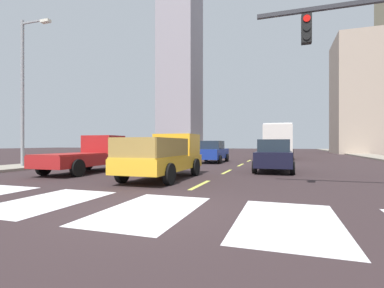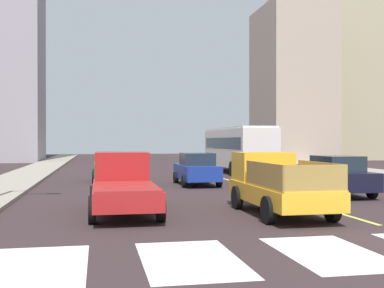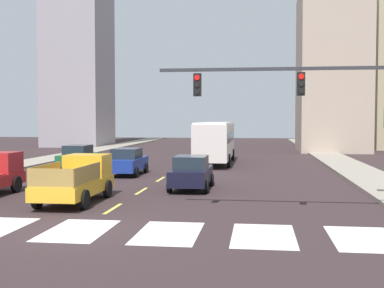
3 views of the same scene
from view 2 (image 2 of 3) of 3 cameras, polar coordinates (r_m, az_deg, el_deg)
name	(u,v)px [view 2 (image 2 of 3)]	position (r m, az deg, el deg)	size (l,w,h in m)	color
sidewalk_left	(9,183)	(27.97, -20.66, -4.35)	(3.06, 110.00, 0.15)	gray
crosswalk_stripe_0	(35,266)	(9.84, -17.96, -13.50)	(1.94, 3.37, 0.01)	silver
crosswalk_stripe_1	(190,259)	(9.94, -0.21, -13.34)	(1.94, 3.37, 0.01)	silver
crosswalk_stripe_2	(328,253)	(10.88, 15.70, -12.15)	(1.94, 3.37, 0.01)	silver
lane_dash_0	(358,219)	(15.73, 18.85, -8.27)	(0.16, 2.40, 0.01)	#D3D450
lane_dash_1	(293,199)	(20.18, 11.72, -6.35)	(0.16, 2.40, 0.01)	#D3D450
lane_dash_2	(254,188)	(24.84, 7.24, -5.08)	(0.16, 2.40, 0.01)	#D3D450
lane_dash_3	(228,180)	(29.61, 4.20, -4.20)	(0.16, 2.40, 0.01)	#D3D450
lane_dash_4	(209,174)	(34.45, 2.01, -3.56)	(0.16, 2.40, 0.01)	#D3D450
lane_dash_5	(195,170)	(39.33, 0.37, -3.08)	(0.16, 2.40, 0.01)	#D3D450
lane_dash_6	(184,167)	(44.23, -0.91, -2.69)	(0.16, 2.40, 0.01)	#D3D450
lane_dash_7	(176,164)	(49.16, -1.93, -2.39)	(0.16, 2.40, 0.01)	#D3D450
pickup_stakebed	(276,184)	(16.19, 9.77, -4.68)	(2.18, 5.20, 1.96)	gold
pickup_dark	(123,185)	(16.22, -8.06, -4.73)	(2.18, 5.20, 1.96)	#A71C1D
city_bus	(238,146)	(35.84, 5.37, -0.29)	(2.72, 10.80, 3.32)	silver
sedan_mid	(197,169)	(26.01, 0.54, -2.94)	(2.02, 4.40, 1.72)	navy
sedan_near_right	(110,166)	(28.92, -9.60, -2.62)	(2.02, 4.40, 1.72)	#1A5A30
sedan_near_left	(336,176)	(21.97, 16.53, -3.57)	(2.02, 4.40, 1.72)	black
tower_tall_centre	(8,6)	(61.37, -20.77, 14.93)	(7.45, 8.63, 35.64)	gray
block_mid_left	(336,26)	(68.35, 16.54, 13.07)	(7.93, 11.19, 34.83)	tan
block_mid_right	(292,85)	(56.27, 11.67, 6.79)	(7.25, 9.02, 17.34)	tan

